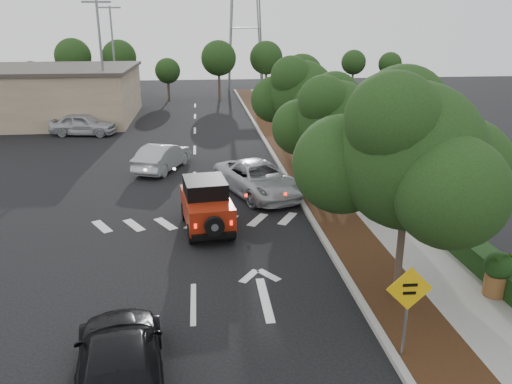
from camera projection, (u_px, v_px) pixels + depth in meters
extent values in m
plane|color=black|center=(193.00, 304.00, 13.79)|extent=(120.00, 120.00, 0.00)
cube|color=#9E9B93|center=(285.00, 174.00, 25.56)|extent=(0.20, 70.00, 0.15)
cube|color=black|center=(304.00, 173.00, 25.68)|extent=(1.80, 70.00, 0.12)
cube|color=gray|center=(340.00, 172.00, 25.88)|extent=(2.00, 70.00, 0.12)
cube|color=black|center=(366.00, 165.00, 25.93)|extent=(0.80, 70.00, 0.80)
cylinder|color=black|center=(185.00, 211.00, 19.61)|extent=(0.34, 0.75, 0.72)
cylinder|color=black|center=(220.00, 208.00, 19.92)|extent=(0.34, 0.75, 0.72)
cylinder|color=black|center=(192.00, 234.00, 17.51)|extent=(0.34, 0.75, 0.72)
cylinder|color=black|center=(231.00, 230.00, 17.82)|extent=(0.34, 0.75, 0.72)
cube|color=maroon|center=(207.00, 208.00, 18.56)|extent=(2.01, 3.51, 0.90)
cube|color=black|center=(205.00, 187.00, 18.57)|extent=(1.70, 2.00, 0.58)
cube|color=maroon|center=(202.00, 199.00, 19.75)|extent=(1.53, 1.10, 0.74)
cube|color=black|center=(214.00, 236.00, 17.08)|extent=(1.55, 0.35, 0.20)
cylinder|color=black|center=(214.00, 227.00, 16.83)|extent=(0.70, 0.28, 0.69)
cube|color=#FF190C|center=(195.00, 226.00, 16.87)|extent=(0.09, 0.05, 0.16)
cube|color=#FF190C|center=(231.00, 223.00, 17.14)|extent=(0.09, 0.05, 0.16)
imported|color=#B3B7BC|center=(258.00, 179.00, 22.51)|extent=(4.22, 5.81, 1.47)
imported|color=black|center=(120.00, 362.00, 10.37)|extent=(2.45, 4.76, 1.32)
imported|color=#9FA2A6|center=(163.00, 157.00, 26.32)|extent=(2.98, 4.53, 1.41)
imported|color=#ADAFB5|center=(83.00, 124.00, 34.64)|extent=(4.73, 2.58, 1.53)
cylinder|color=slate|center=(406.00, 315.00, 11.17)|extent=(0.07, 0.07, 2.06)
cube|color=#E7AF0C|center=(410.00, 289.00, 10.92)|extent=(1.05, 0.06, 1.05)
cube|color=black|center=(410.00, 285.00, 10.87)|extent=(0.33, 0.02, 0.07)
cube|color=black|center=(409.00, 293.00, 10.94)|extent=(0.29, 0.02, 0.07)
cylinder|color=brown|center=(495.00, 284.00, 13.91)|extent=(0.66, 0.66, 0.62)
sphere|color=black|center=(499.00, 265.00, 13.72)|extent=(0.78, 0.78, 0.78)
imported|color=black|center=(499.00, 262.00, 13.69)|extent=(0.70, 0.62, 0.74)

